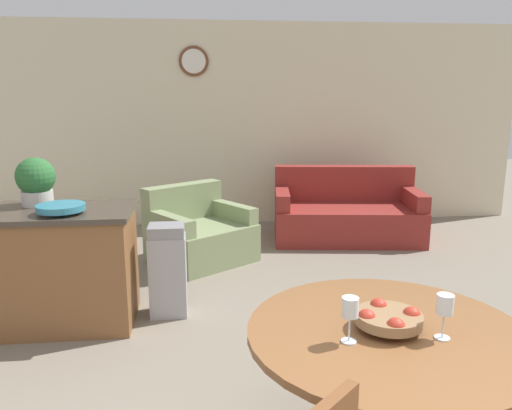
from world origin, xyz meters
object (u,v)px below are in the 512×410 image
Objects in this scene: armchair at (199,235)px; kitchen_island at (48,267)px; teal_bowl at (61,208)px; trash_bin at (168,270)px; potted_plant at (36,181)px; couch at (346,215)px; fruit_bowl at (388,318)px; dining_table at (386,366)px; wine_glass_right at (445,306)px; wine_glass_left at (350,309)px.

kitchen_island is at bearing -163.90° from armchair.
trash_bin is at bearing 17.32° from teal_bowl.
couch is (3.04, 1.92, -0.81)m from potted_plant.
fruit_bowl is at bearing -43.66° from teal_bowl.
wine_glass_right reaches higher than dining_table.
potted_plant reaches higher than wine_glass_left.
teal_bowl is 1.98m from armchair.
wine_glass_right is 2.71m from teal_bowl.
teal_bowl reaches higher than wine_glass_right.
wine_glass_right is at bearing -1.77° from wine_glass_left.
kitchen_island is at bearing 139.98° from teal_bowl.
dining_table is 4.09m from couch.
teal_bowl reaches higher than fruit_bowl.
teal_bowl is at bearing -156.95° from armchair.
wine_glass_left reaches higher than fruit_bowl.
fruit_bowl is 0.16× the size of couch.
wine_glass_right is 4.18m from couch.
fruit_bowl is 0.24m from wine_glass_right.
wine_glass_left is 1.00× the size of wine_glass_right.
wine_glass_left is 0.57× the size of teal_bowl.
fruit_bowl is 1.49× the size of wine_glass_left.
potted_plant is 3.68m from couch.
teal_bowl is (0.17, -0.14, 0.50)m from kitchen_island.
armchair is at bearing 100.72° from wine_glass_left.
wine_glass_left is 2.28m from trash_bin.
armchair is at bearing 106.91° from wine_glass_right.
kitchen_island is (-1.78, 1.96, -0.45)m from wine_glass_left.
teal_bowl is at bearing 136.34° from fruit_bowl.
teal_bowl reaches higher than trash_bin.
armchair is at bearing -153.26° from couch.
armchair is (-1.04, 3.41, -0.64)m from wine_glass_right.
teal_bowl is at bearing -50.95° from potted_plant.
wine_glass_right reaches higher than couch.
trash_bin is (-1.27, 2.05, -0.54)m from wine_glass_right.
teal_bowl is 0.96m from trash_bin.
couch is at bearing 44.41° from trash_bin.
wine_glass_right is at bearing -42.36° from teal_bowl.
couch is at bearing 76.17° from fruit_bowl.
dining_table is 3.55× the size of teal_bowl.
potted_plant is at bearing -140.72° from couch.
armchair is at bearing 58.75° from teal_bowl.
teal_bowl is 0.46× the size of trash_bin.
dining_table is at bearing -111.40° from armchair.
potted_plant reaches higher than trash_bin.
wine_glass_right is at bearing -108.78° from armchair.
wine_glass_right is at bearing -42.18° from kitchen_island.
potted_plant is at bearing 136.51° from wine_glass_right.
trash_bin is (-1.08, 1.95, -0.22)m from dining_table.
armchair is (-0.64, 3.40, -0.64)m from wine_glass_left.
kitchen_island is (-1.98, 1.87, -0.13)m from dining_table.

